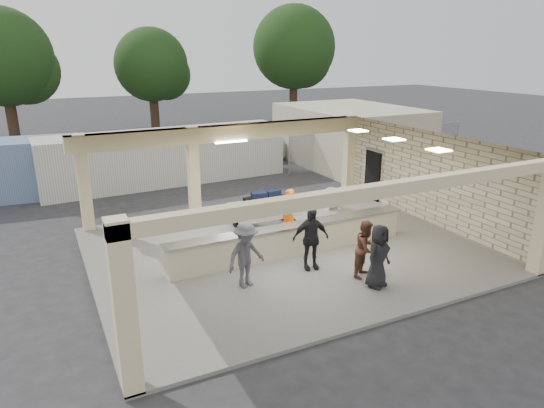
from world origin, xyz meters
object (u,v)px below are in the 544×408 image
baggage_handler (289,215)px  car_white_a (292,142)px  luggage_cart (263,208)px  passenger_c (246,255)px  car_white_b (373,138)px  baggage_counter (292,240)px  passenger_b (311,238)px  passenger_d (378,256)px  container_white (167,157)px  car_dark (270,141)px  passenger_a (366,248)px  drum_fan (332,197)px

baggage_handler → car_white_a: baggage_handler is taller
luggage_cart → passenger_c: size_ratio=1.31×
car_white_a → car_white_b: 6.05m
baggage_counter → passenger_b: size_ratio=4.34×
baggage_counter → passenger_d: size_ratio=4.62×
container_white → baggage_handler: bearing=-83.4°
passenger_d → car_white_b: size_ratio=0.43×
passenger_d → car_dark: size_ratio=0.42×
passenger_d → container_white: bearing=78.9°
passenger_b → car_white_b: (13.63, 14.80, -0.39)m
passenger_a → container_white: size_ratio=0.14×
luggage_cart → container_white: (-1.34, 8.22, 0.44)m
passenger_b → passenger_d: (1.06, -1.79, -0.06)m
container_white → passenger_c: bearing=-97.8°
baggage_handler → passenger_a: bearing=6.2°
luggage_cart → car_white_b: 17.37m
luggage_cart → car_white_b: bearing=42.2°
drum_fan → passenger_d: bearing=-114.4°
baggage_counter → car_white_a: size_ratio=1.48×
luggage_cart → car_dark: 14.38m
passenger_a → baggage_counter: bearing=86.7°
drum_fan → baggage_counter: bearing=-139.3°
luggage_cart → baggage_handler: (0.28, -1.44, 0.15)m
car_white_b → car_dark: size_ratio=0.98×
luggage_cart → car_dark: luggage_cart is taller
baggage_handler → car_dark: 15.57m
passenger_b → baggage_counter: bearing=99.0°
baggage_counter → baggage_handler: (0.49, 1.13, 0.40)m
passenger_a → car_white_b: 20.21m
car_dark → baggage_handler: bearing=162.2°
baggage_counter → container_white: size_ratio=0.69×
car_white_a → car_white_b: car_white_a is taller
baggage_handler → car_white_b: 18.13m
passenger_a → passenger_c: 3.43m
luggage_cart → car_white_b: (13.39, 11.07, -0.19)m
baggage_handler → passenger_b: size_ratio=0.94×
car_white_a → container_white: size_ratio=0.47×
drum_fan → luggage_cart: bearing=-168.9°
car_white_a → baggage_handler: bearing=145.7°
car_white_b → car_dark: car_dark is taller
passenger_c → baggage_handler: bearing=27.0°
car_white_a → car_dark: (-0.83, 1.43, -0.08)m
passenger_b → luggage_cart: bearing=96.4°
baggage_handler → car_dark: (6.25, 14.26, -0.28)m
passenger_b → passenger_c: (-2.14, -0.21, -0.03)m
car_dark → container_white: container_white is taller
car_white_b → container_white: bearing=94.3°
car_white_b → container_white: container_white is taller
baggage_counter → car_white_a: car_white_a is taller
baggage_handler → car_white_b: (13.12, 12.51, -0.34)m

